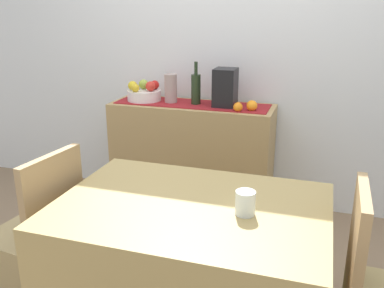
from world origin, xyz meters
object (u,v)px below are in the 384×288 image
(coffee_maker, at_px, (225,88))
(dining_table, at_px, (191,275))
(coffee_cup, at_px, (245,203))
(chair_near_window, at_px, (38,263))
(sideboard_console, at_px, (192,157))
(wine_bottle, at_px, (196,89))
(ceramic_vase, at_px, (171,89))
(fruit_bowl, at_px, (144,95))

(coffee_maker, bearing_deg, dining_table, -82.38)
(dining_table, relative_size, coffee_cup, 11.57)
(dining_table, xyz_separation_m, chair_near_window, (-0.86, -0.00, -0.10))
(sideboard_console, distance_m, chair_near_window, 1.49)
(wine_bottle, distance_m, coffee_maker, 0.23)
(coffee_maker, height_order, chair_near_window, coffee_maker)
(ceramic_vase, distance_m, dining_table, 1.66)
(coffee_maker, bearing_deg, coffee_cup, -73.21)
(fruit_bowl, distance_m, coffee_maker, 0.66)
(coffee_cup, bearing_deg, ceramic_vase, 120.98)
(fruit_bowl, relative_size, ceramic_vase, 1.18)
(ceramic_vase, relative_size, coffee_cup, 2.17)
(coffee_maker, distance_m, coffee_cup, 1.52)
(sideboard_console, bearing_deg, dining_table, -72.43)
(wine_bottle, relative_size, coffee_cup, 3.14)
(ceramic_vase, relative_size, chair_near_window, 0.25)
(wine_bottle, relative_size, coffee_maker, 1.14)
(coffee_cup, relative_size, chair_near_window, 0.12)
(sideboard_console, bearing_deg, chair_near_window, -106.28)
(wine_bottle, bearing_deg, coffee_cup, -65.32)
(ceramic_vase, bearing_deg, chair_near_window, -99.75)
(dining_table, relative_size, chair_near_window, 1.33)
(ceramic_vase, bearing_deg, dining_table, -66.40)
(wine_bottle, distance_m, chair_near_window, 1.65)
(dining_table, bearing_deg, chair_near_window, -179.87)
(dining_table, bearing_deg, coffee_cup, -5.07)
(fruit_bowl, bearing_deg, dining_table, -59.22)
(fruit_bowl, xyz_separation_m, dining_table, (0.84, -1.42, -0.53))
(chair_near_window, bearing_deg, ceramic_vase, 80.25)
(fruit_bowl, distance_m, coffee_cup, 1.81)
(coffee_maker, bearing_deg, chair_near_window, -115.39)
(ceramic_vase, bearing_deg, coffee_maker, 0.00)
(fruit_bowl, distance_m, dining_table, 1.73)
(chair_near_window, bearing_deg, wine_bottle, 72.54)
(sideboard_console, xyz_separation_m, dining_table, (0.45, -1.42, -0.06))
(sideboard_console, distance_m, coffee_maker, 0.62)
(wine_bottle, relative_size, chair_near_window, 0.36)
(coffee_maker, relative_size, dining_table, 0.24)
(wine_bottle, distance_m, coffee_cup, 1.59)
(wine_bottle, bearing_deg, fruit_bowl, 180.00)
(coffee_maker, bearing_deg, sideboard_console, 180.00)
(sideboard_console, distance_m, dining_table, 1.49)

